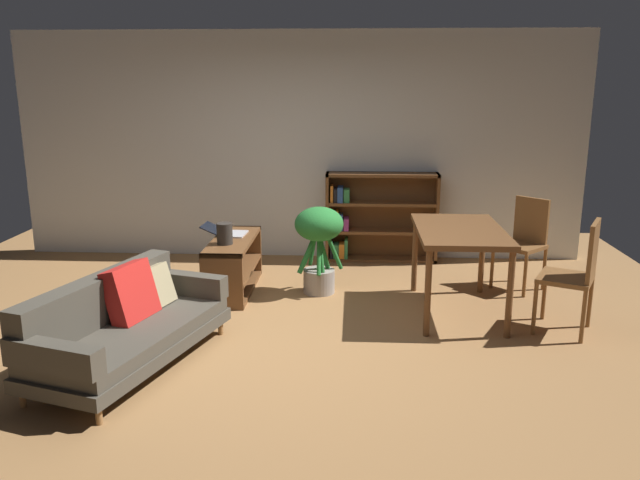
{
  "coord_description": "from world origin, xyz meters",
  "views": [
    {
      "loc": [
        0.67,
        -4.96,
        2.1
      ],
      "look_at": [
        0.4,
        0.06,
        0.85
      ],
      "focal_mm": 35.6,
      "sensor_mm": 36.0,
      "label": 1
    }
  ],
  "objects_px": {
    "fabric_couch": "(125,322)",
    "potted_floor_plant": "(319,238)",
    "desk_speaker": "(225,234)",
    "dining_chair_far": "(576,271)",
    "dining_table": "(459,238)",
    "bookshelf": "(375,217)",
    "media_console": "(234,266)",
    "dining_chair_near": "(524,239)",
    "open_laptop": "(226,232)"
  },
  "relations": [
    {
      "from": "desk_speaker",
      "to": "dining_chair_far",
      "type": "height_order",
      "value": "dining_chair_far"
    },
    {
      "from": "fabric_couch",
      "to": "media_console",
      "type": "xyz_separation_m",
      "value": [
        0.49,
        1.8,
        -0.07
      ]
    },
    {
      "from": "fabric_couch",
      "to": "bookshelf",
      "type": "height_order",
      "value": "bookshelf"
    },
    {
      "from": "open_laptop",
      "to": "media_console",
      "type": "bearing_deg",
      "value": -62.14
    },
    {
      "from": "dining_chair_far",
      "to": "dining_table",
      "type": "bearing_deg",
      "value": 153.6
    },
    {
      "from": "bookshelf",
      "to": "dining_table",
      "type": "bearing_deg",
      "value": -68.37
    },
    {
      "from": "media_console",
      "to": "dining_chair_far",
      "type": "bearing_deg",
      "value": -17.37
    },
    {
      "from": "fabric_couch",
      "to": "bookshelf",
      "type": "xyz_separation_m",
      "value": [
        1.98,
        3.08,
        0.19
      ]
    },
    {
      "from": "fabric_couch",
      "to": "dining_chair_far",
      "type": "bearing_deg",
      "value": 12.85
    },
    {
      "from": "potted_floor_plant",
      "to": "dining_chair_near",
      "type": "bearing_deg",
      "value": 7.58
    },
    {
      "from": "dining_chair_far",
      "to": "bookshelf",
      "type": "relative_size",
      "value": 0.74
    },
    {
      "from": "dining_chair_near",
      "to": "fabric_couch",
      "type": "bearing_deg",
      "value": -149.5
    },
    {
      "from": "dining_chair_near",
      "to": "open_laptop",
      "type": "bearing_deg",
      "value": -178.74
    },
    {
      "from": "potted_floor_plant",
      "to": "fabric_couch",
      "type": "bearing_deg",
      "value": -127.75
    },
    {
      "from": "open_laptop",
      "to": "bookshelf",
      "type": "xyz_separation_m",
      "value": [
        1.59,
        1.09,
        -0.06
      ]
    },
    {
      "from": "dining_chair_far",
      "to": "desk_speaker",
      "type": "bearing_deg",
      "value": 166.43
    },
    {
      "from": "dining_chair_far",
      "to": "media_console",
      "type": "bearing_deg",
      "value": 162.63
    },
    {
      "from": "potted_floor_plant",
      "to": "dining_table",
      "type": "distance_m",
      "value": 1.42
    },
    {
      "from": "potted_floor_plant",
      "to": "dining_chair_near",
      "type": "xyz_separation_m",
      "value": [
        2.12,
        0.28,
        -0.05
      ]
    },
    {
      "from": "bookshelf",
      "to": "desk_speaker",
      "type": "bearing_deg",
      "value": -135.66
    },
    {
      "from": "open_laptop",
      "to": "dining_table",
      "type": "distance_m",
      "value": 2.41
    },
    {
      "from": "media_console",
      "to": "dining_table",
      "type": "height_order",
      "value": "dining_table"
    },
    {
      "from": "fabric_couch",
      "to": "open_laptop",
      "type": "xyz_separation_m",
      "value": [
        0.39,
        1.99,
        0.24
      ]
    },
    {
      "from": "dining_chair_near",
      "to": "bookshelf",
      "type": "distance_m",
      "value": 1.82
    },
    {
      "from": "potted_floor_plant",
      "to": "dining_chair_far",
      "type": "height_order",
      "value": "dining_chair_far"
    },
    {
      "from": "media_console",
      "to": "bookshelf",
      "type": "xyz_separation_m",
      "value": [
        1.49,
        1.28,
        0.26
      ]
    },
    {
      "from": "dining_table",
      "to": "dining_chair_near",
      "type": "bearing_deg",
      "value": 44.24
    },
    {
      "from": "desk_speaker",
      "to": "open_laptop",
      "type": "bearing_deg",
      "value": 99.12
    },
    {
      "from": "desk_speaker",
      "to": "bookshelf",
      "type": "height_order",
      "value": "bookshelf"
    },
    {
      "from": "dining_table",
      "to": "dining_chair_far",
      "type": "distance_m",
      "value": 1.04
    },
    {
      "from": "media_console",
      "to": "dining_chair_near",
      "type": "height_order",
      "value": "dining_chair_near"
    },
    {
      "from": "open_laptop",
      "to": "desk_speaker",
      "type": "height_order",
      "value": "desk_speaker"
    },
    {
      "from": "fabric_couch",
      "to": "dining_chair_near",
      "type": "distance_m",
      "value": 4.06
    },
    {
      "from": "fabric_couch",
      "to": "potted_floor_plant",
      "type": "xyz_separation_m",
      "value": [
        1.37,
        1.77,
        0.24
      ]
    },
    {
      "from": "dining_chair_far",
      "to": "dining_chair_near",
      "type": "bearing_deg",
      "value": 95.5
    },
    {
      "from": "desk_speaker",
      "to": "potted_floor_plant",
      "type": "height_order",
      "value": "potted_floor_plant"
    },
    {
      "from": "media_console",
      "to": "potted_floor_plant",
      "type": "xyz_separation_m",
      "value": [
        0.89,
        -0.03,
        0.31
      ]
    },
    {
      "from": "media_console",
      "to": "dining_chair_near",
      "type": "distance_m",
      "value": 3.03
    },
    {
      "from": "bookshelf",
      "to": "dining_chair_far",
      "type": "bearing_deg",
      "value": -54.11
    },
    {
      "from": "desk_speaker",
      "to": "potted_floor_plant",
      "type": "relative_size",
      "value": 0.24
    },
    {
      "from": "open_laptop",
      "to": "dining_chair_far",
      "type": "xyz_separation_m",
      "value": [
        3.22,
        -1.16,
        -0.02
      ]
    },
    {
      "from": "fabric_couch",
      "to": "potted_floor_plant",
      "type": "bearing_deg",
      "value": 52.25
    },
    {
      "from": "dining_table",
      "to": "open_laptop",
      "type": "bearing_deg",
      "value": 162.88
    },
    {
      "from": "dining_chair_near",
      "to": "dining_chair_far",
      "type": "distance_m",
      "value": 1.24
    },
    {
      "from": "fabric_couch",
      "to": "desk_speaker",
      "type": "xyz_separation_m",
      "value": [
        0.45,
        1.59,
        0.32
      ]
    },
    {
      "from": "desk_speaker",
      "to": "dining_chair_near",
      "type": "relative_size",
      "value": 0.22
    },
    {
      "from": "dining_chair_far",
      "to": "potted_floor_plant",
      "type": "bearing_deg",
      "value": 156.96
    },
    {
      "from": "open_laptop",
      "to": "dining_chair_near",
      "type": "bearing_deg",
      "value": 1.26
    },
    {
      "from": "fabric_couch",
      "to": "open_laptop",
      "type": "distance_m",
      "value": 2.04
    },
    {
      "from": "media_console",
      "to": "potted_floor_plant",
      "type": "relative_size",
      "value": 1.36
    }
  ]
}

